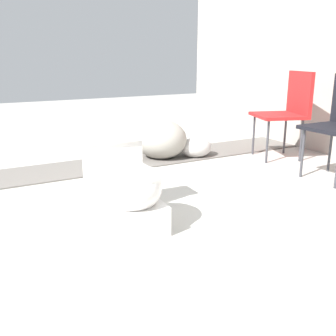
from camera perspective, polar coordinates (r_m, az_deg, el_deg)
The scene contains 6 objects.
ground_plane at distance 2.46m, azimuth -9.06°, elevation -7.56°, with size 14.00×14.00×0.00m, color #A8A59E.
gravel_strip at distance 3.69m, azimuth -8.18°, elevation 0.59°, with size 0.56×8.00×0.01m, color #605B56.
toilet at distance 2.34m, azimuth -6.42°, elevation -2.86°, with size 0.65×0.41×0.52m.
folding_chair_left at distance 4.00m, azimuth 17.12°, elevation 8.63°, with size 0.56×0.56×0.83m.
boulder_near at distance 3.84m, azimuth -1.02°, elevation 4.20°, with size 0.50×0.47×0.38m, color gray.
boulder_far at distance 3.91m, azimuth 4.09°, elevation 3.00°, with size 0.32×0.26×0.20m, color #B7B2AD.
Camera 1 is at (2.14, -0.73, 0.97)m, focal length 42.00 mm.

